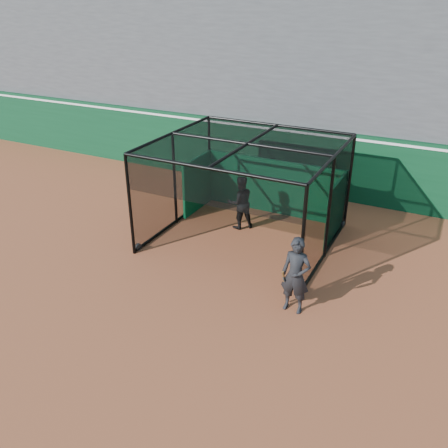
% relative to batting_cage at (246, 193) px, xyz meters
% --- Properties ---
extents(ground, '(120.00, 120.00, 0.00)m').
position_rel_batting_cage_xyz_m(ground, '(0.12, -3.97, -1.52)').
color(ground, brown).
rests_on(ground, ground).
extents(outfield_wall, '(50.00, 0.50, 2.50)m').
position_rel_batting_cage_xyz_m(outfield_wall, '(0.12, 4.53, -0.23)').
color(outfield_wall, '#0A3B1E').
rests_on(outfield_wall, ground).
extents(grandstand, '(50.00, 7.85, 8.95)m').
position_rel_batting_cage_xyz_m(grandstand, '(0.12, 8.30, 2.96)').
color(grandstand, '#4C4C4F').
rests_on(grandstand, ground).
extents(batting_cage, '(5.14, 4.78, 3.04)m').
position_rel_batting_cage_xyz_m(batting_cage, '(0.00, 0.00, 0.00)').
color(batting_cage, black).
rests_on(batting_cage, ground).
extents(batter, '(1.08, 1.07, 1.76)m').
position_rel_batting_cage_xyz_m(batter, '(-0.48, 0.61, -0.64)').
color(batter, black).
rests_on(batter, ground).
extents(on_deck_player, '(0.71, 0.47, 1.93)m').
position_rel_batting_cage_xyz_m(on_deck_player, '(2.58, -2.87, -0.55)').
color(on_deck_player, black).
rests_on(on_deck_player, ground).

